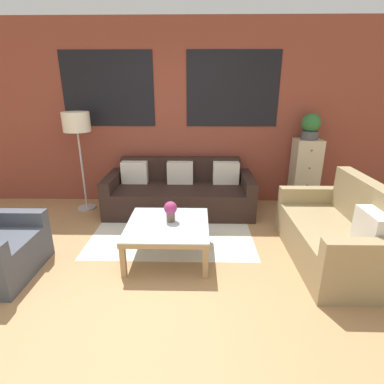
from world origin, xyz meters
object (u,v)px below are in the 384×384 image
Objects in this scene: settee_vintage at (336,235)px; drawer_cabinet at (304,174)px; flower_vase at (171,210)px; floor_lamp at (77,126)px; coffee_table at (168,228)px; couch_dark at (180,193)px; potted_plant at (311,126)px.

drawer_cabinet is (0.17, 1.64, 0.23)m from settee_vintage.
drawer_cabinet is 2.49m from flower_vase.
settee_vintage is 1.84m from flower_vase.
floor_lamp is (-3.29, 1.46, 0.99)m from settee_vintage.
floor_lamp is at bearing 136.04° from coffee_table.
couch_dark is 1.47× the size of floor_lamp.
flower_vase is at bearing -142.96° from potted_plant.
coffee_table is 3.86× the size of flower_vase.
couch_dark is at bearing 88.79° from flower_vase.
settee_vintage is 1.91m from potted_plant.
coffee_table is at bearing -43.96° from floor_lamp.
floor_lamp reaches higher than flower_vase.
settee_vintage is 6.57× the size of flower_vase.
settee_vintage is 1.03× the size of floor_lamp.
flower_vase is (0.03, 0.07, 0.19)m from coffee_table.
potted_plant is at bearing 84.11° from settee_vintage.
coffee_table is 0.61× the size of floor_lamp.
couch_dark is at bearing -173.24° from potted_plant.
potted_plant is (1.96, 0.23, 1.00)m from couch_dark.
potted_plant is at bearing 90.00° from drawer_cabinet.
couch_dark is 1.81m from floor_lamp.
couch_dark is 2.28m from settee_vintage.
potted_plant reaches higher than settee_vintage.
settee_vintage reaches higher than couch_dark.
flower_vase is at bearing -91.21° from couch_dark.
couch_dark is 5.73× the size of potted_plant.
potted_plant reaches higher than drawer_cabinet.
floor_lamp is at bearing 177.96° from couch_dark.
couch_dark is at bearing 87.54° from coffee_table.
floor_lamp is 2.12m from flower_vase.
potted_plant is (0.17, 1.64, 0.97)m from settee_vintage.
potted_plant is (-0.00, 0.00, 0.74)m from drawer_cabinet.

